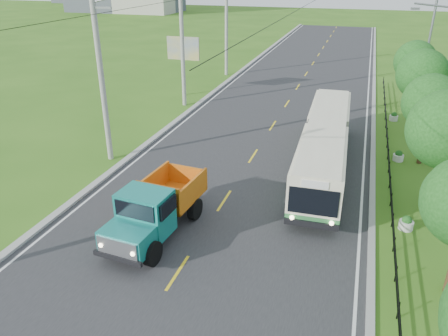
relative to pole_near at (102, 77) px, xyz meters
The scene contains 22 objects.
ground 13.24m from the pole_near, 47.45° to the right, with size 240.00×240.00×0.00m, color #336417.
road 14.67m from the pole_near, 53.09° to the left, with size 14.00×120.00×0.02m, color #28282B.
curb_left 12.14m from the pole_near, 84.48° to the left, with size 0.40×120.00×0.15m, color #9E9E99.
curb_right 19.60m from the pole_near, 35.52° to the left, with size 0.30×120.00×0.10m, color #9E9E99.
edge_line_left 12.22m from the pole_near, 81.66° to the left, with size 0.12×120.00×0.00m, color silver.
edge_line_right 19.21m from the pole_near, 36.41° to the left, with size 0.12×120.00×0.00m, color silver.
centre_dash 13.23m from the pole_near, 47.45° to the right, with size 0.12×2.20×0.00m, color yellow.
railing_right 17.68m from the pole_near, 17.09° to the left, with size 0.04×40.00×0.60m, color black.
pole_near is the anchor object (origin of this frame).
pole_mid 12.00m from the pole_near, 90.00° to the left, with size 3.51×0.32×10.00m.
pole_far 24.00m from the pole_near, 90.00° to the left, with size 3.51×0.32×10.00m.
tree_third 18.17m from the pole_near, ahead, with size 3.60×3.62×6.00m.
tree_fourth 18.89m from the pole_near, 15.84° to the left, with size 3.24×3.31×5.40m.
tree_fifth 21.31m from the pole_near, 31.59° to the left, with size 3.48×3.52×5.80m.
tree_back 24.98m from the pole_near, 43.41° to the left, with size 3.30×3.36×5.50m.
streetlight_far 26.80m from the pole_near, 45.14° to the left, with size 3.02×0.20×9.07m.
planter_near 17.79m from the pole_near, 10.09° to the right, with size 0.64×0.64×0.67m.
planter_mid 18.23m from the pole_near, 16.52° to the left, with size 0.64×0.64×0.67m.
planter_far 21.83m from the pole_near, 37.63° to the left, with size 0.64×0.64×0.67m.
billboard_left 15.10m from the pole_near, 94.72° to the left, with size 3.00×0.20×5.20m.
bus 13.26m from the pole_near, 10.44° to the left, with size 2.83×14.66×2.82m.
dump_truck 9.92m from the pole_near, 46.64° to the right, with size 2.73×6.01×2.45m.
Camera 1 is at (5.83, -12.45, 10.81)m, focal length 35.00 mm.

